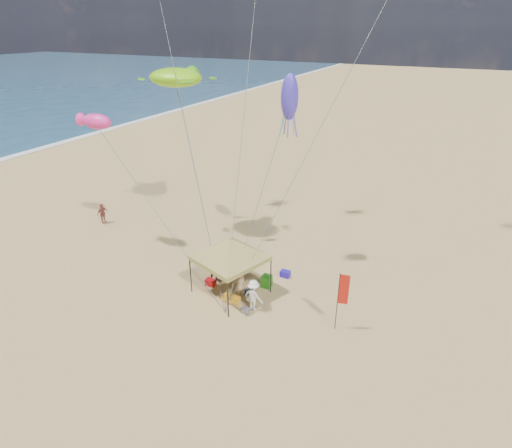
% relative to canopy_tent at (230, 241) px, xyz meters
% --- Properties ---
extents(ground, '(280.00, 280.00, 0.00)m').
position_rel_canopy_tent_xyz_m(ground, '(1.12, -2.22, -3.13)').
color(ground, tan).
rests_on(ground, ground).
extents(canopy_tent, '(5.78, 5.78, 3.76)m').
position_rel_canopy_tent_xyz_m(canopy_tent, '(0.00, 0.00, 0.00)').
color(canopy_tent, black).
rests_on(canopy_tent, ground).
extents(feather_flag, '(0.47, 0.13, 3.11)m').
position_rel_canopy_tent_xyz_m(feather_flag, '(6.09, -0.37, -1.06)').
color(feather_flag, black).
rests_on(feather_flag, ground).
extents(cooler_red, '(0.54, 0.38, 0.38)m').
position_rel_canopy_tent_xyz_m(cooler_red, '(-1.34, 0.05, -2.94)').
color(cooler_red, red).
rests_on(cooler_red, ground).
extents(cooler_blue, '(0.54, 0.38, 0.38)m').
position_rel_canopy_tent_xyz_m(cooler_blue, '(2.03, 2.71, -2.94)').
color(cooler_blue, '#2614A9').
rests_on(cooler_blue, ground).
extents(bag_navy, '(0.69, 0.54, 0.36)m').
position_rel_canopy_tent_xyz_m(bag_navy, '(1.03, 0.21, -2.95)').
color(bag_navy, '#0B1E34').
rests_on(bag_navy, ground).
extents(bag_orange, '(0.54, 0.69, 0.36)m').
position_rel_canopy_tent_xyz_m(bag_orange, '(-1.97, 3.95, -2.95)').
color(bag_orange, '#D1420B').
rests_on(bag_orange, ground).
extents(chair_green, '(0.50, 0.50, 0.70)m').
position_rel_canopy_tent_xyz_m(chair_green, '(1.50, 1.33, -2.78)').
color(chair_green, '#227916').
rests_on(chair_green, ground).
extents(chair_yellow, '(0.50, 0.50, 0.70)m').
position_rel_canopy_tent_xyz_m(chair_yellow, '(-2.23, 1.78, -2.78)').
color(chair_yellow, gold).
rests_on(chair_yellow, ground).
extents(crate_grey, '(0.34, 0.30, 0.28)m').
position_rel_canopy_tent_xyz_m(crate_grey, '(1.53, -1.25, -2.99)').
color(crate_grey, gray).
rests_on(crate_grey, ground).
extents(beach_cart, '(0.90, 0.50, 0.24)m').
position_rel_canopy_tent_xyz_m(beach_cart, '(0.42, -0.78, -2.93)').
color(beach_cart, '#FFB01C').
rests_on(beach_cart, ground).
extents(person_near_a, '(0.66, 0.60, 1.52)m').
position_rel_canopy_tent_xyz_m(person_near_a, '(0.69, -0.20, -2.37)').
color(person_near_a, tan).
rests_on(person_near_a, ground).
extents(person_near_b, '(0.92, 0.94, 1.53)m').
position_rel_canopy_tent_xyz_m(person_near_b, '(-1.29, 0.53, -2.37)').
color(person_near_b, '#373C4B').
rests_on(person_near_b, ground).
extents(person_near_c, '(1.18, 0.79, 1.69)m').
position_rel_canopy_tent_xyz_m(person_near_c, '(1.77, -0.82, -2.29)').
color(person_near_c, white).
rests_on(person_near_c, ground).
extents(person_far_a, '(0.48, 0.91, 1.49)m').
position_rel_canopy_tent_xyz_m(person_far_a, '(-12.62, 3.43, -2.39)').
color(person_far_a, '#954139').
rests_on(person_far_a, ground).
extents(turtle_kite, '(3.63, 3.03, 1.12)m').
position_rel_canopy_tent_xyz_m(turtle_kite, '(-6.43, 5.11, 7.09)').
color(turtle_kite, '#7CDD11').
rests_on(turtle_kite, ground).
extents(fish_kite, '(2.23, 1.58, 0.89)m').
position_rel_canopy_tent_xyz_m(fish_kite, '(-9.44, 1.35, 4.91)').
color(fish_kite, '#FF2E95').
rests_on(fish_kite, ground).
extents(squid_kite, '(1.15, 1.15, 2.38)m').
position_rel_canopy_tent_xyz_m(squid_kite, '(1.23, 4.42, 6.59)').
color(squid_kite, '#4737D3').
rests_on(squid_kite, ground).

